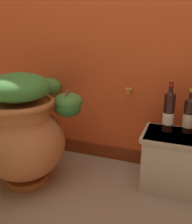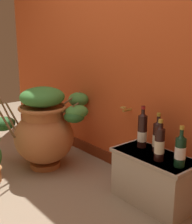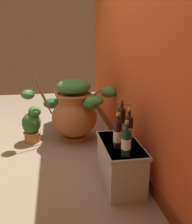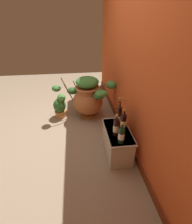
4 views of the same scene
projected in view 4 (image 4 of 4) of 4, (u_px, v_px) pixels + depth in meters
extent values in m
plane|color=gray|center=(59.00, 134.00, 2.80)|extent=(7.00, 7.00, 0.00)
cube|color=#D15123|center=(136.00, 53.00, 2.28)|extent=(4.40, 0.20, 2.60)
cube|color=maroon|center=(121.00, 126.00, 2.90)|extent=(4.40, 0.02, 0.12)
cylinder|color=#B28433|center=(123.00, 100.00, 2.53)|extent=(0.02, 0.10, 0.02)
torus|color=#B28433|center=(120.00, 98.00, 2.51)|extent=(0.06, 0.06, 0.01)
cylinder|color=#B26638|center=(88.00, 114.00, 3.32)|extent=(0.30, 0.30, 0.05)
ellipsoid|color=#B26638|center=(88.00, 102.00, 3.17)|extent=(0.58, 0.58, 0.52)
cylinder|color=#B26638|center=(87.00, 90.00, 3.05)|extent=(0.39, 0.39, 0.11)
torus|color=#B26638|center=(87.00, 87.00, 3.03)|extent=(0.47, 0.47, 0.04)
cylinder|color=brown|center=(105.00, 85.00, 3.09)|extent=(0.04, 0.29, 0.14)
ellipsoid|color=#428438|center=(111.00, 85.00, 3.12)|extent=(0.22, 0.21, 0.15)
cylinder|color=brown|center=(66.00, 87.00, 2.92)|extent=(0.03, 0.17, 0.38)
ellipsoid|color=#387A33|center=(56.00, 88.00, 2.88)|extent=(0.17, 0.16, 0.11)
cylinder|color=brown|center=(99.00, 91.00, 2.87)|extent=(0.12, 0.13, 0.11)
ellipsoid|color=#428438|center=(101.00, 93.00, 2.85)|extent=(0.21, 0.22, 0.12)
cylinder|color=brown|center=(76.00, 87.00, 3.23)|extent=(0.10, 0.10, 0.24)
ellipsoid|color=#235623|center=(73.00, 91.00, 3.33)|extent=(0.20, 0.23, 0.14)
cylinder|color=brown|center=(97.00, 92.00, 2.86)|extent=(0.11, 0.08, 0.13)
ellipsoid|color=#235623|center=(99.00, 96.00, 2.85)|extent=(0.19, 0.19, 0.11)
cylinder|color=brown|center=(68.00, 92.00, 3.06)|extent=(0.04, 0.16, 0.33)
ellipsoid|color=#428438|center=(61.00, 98.00, 3.13)|extent=(0.23, 0.16, 0.14)
ellipsoid|color=#387A33|center=(87.00, 82.00, 2.97)|extent=(0.43, 0.43, 0.19)
cube|color=beige|center=(117.00, 142.00, 2.31)|extent=(0.61, 0.31, 0.40)
cube|color=#AEA592|center=(118.00, 131.00, 2.22)|extent=(0.65, 0.33, 0.03)
cylinder|color=black|center=(116.00, 127.00, 2.08)|extent=(0.07, 0.07, 0.24)
cone|color=black|center=(117.00, 119.00, 2.01)|extent=(0.07, 0.07, 0.04)
cylinder|color=black|center=(117.00, 117.00, 2.00)|extent=(0.03, 0.03, 0.07)
cylinder|color=#B7932D|center=(117.00, 116.00, 1.99)|extent=(0.03, 0.03, 0.02)
cylinder|color=beige|center=(116.00, 128.00, 2.08)|extent=(0.07, 0.07, 0.10)
cylinder|color=black|center=(123.00, 122.00, 2.20)|extent=(0.08, 0.08, 0.22)
cone|color=black|center=(124.00, 114.00, 2.14)|extent=(0.08, 0.08, 0.04)
cylinder|color=black|center=(124.00, 112.00, 2.12)|extent=(0.03, 0.03, 0.09)
cylinder|color=#B7932D|center=(125.00, 110.00, 2.11)|extent=(0.03, 0.03, 0.02)
cylinder|color=beige|center=(123.00, 123.00, 2.21)|extent=(0.08, 0.08, 0.09)
cylinder|color=black|center=(121.00, 136.00, 1.95)|extent=(0.07, 0.07, 0.20)
cone|color=black|center=(122.00, 128.00, 1.90)|extent=(0.07, 0.07, 0.04)
cylinder|color=black|center=(122.00, 126.00, 1.88)|extent=(0.03, 0.03, 0.09)
cylinder|color=#B7932D|center=(122.00, 124.00, 1.86)|extent=(0.03, 0.03, 0.02)
cylinder|color=silver|center=(121.00, 136.00, 1.95)|extent=(0.08, 0.08, 0.09)
cylinder|color=black|center=(119.00, 116.00, 2.30)|extent=(0.07, 0.07, 0.26)
cone|color=black|center=(120.00, 107.00, 2.23)|extent=(0.07, 0.07, 0.04)
cylinder|color=black|center=(120.00, 105.00, 2.22)|extent=(0.03, 0.03, 0.08)
cylinder|color=maroon|center=(120.00, 103.00, 2.20)|extent=(0.03, 0.03, 0.02)
cylinder|color=white|center=(119.00, 118.00, 2.32)|extent=(0.08, 0.08, 0.08)
cylinder|color=#D68E4C|center=(61.00, 113.00, 3.26)|extent=(0.20, 0.20, 0.13)
torus|color=#C58346|center=(60.00, 111.00, 3.23)|extent=(0.23, 0.23, 0.02)
ellipsoid|color=#2D6628|center=(60.00, 105.00, 3.17)|extent=(0.27, 0.24, 0.27)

